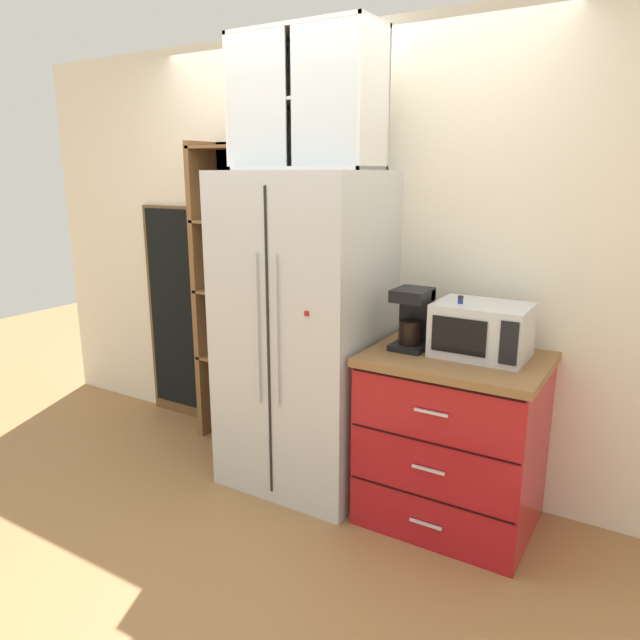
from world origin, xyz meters
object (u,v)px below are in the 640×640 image
(refrigerator, at_px, (305,333))
(mug_sage, at_px, (460,344))
(microwave, at_px, (482,330))
(chalkboard_menu, at_px, (180,314))
(coffee_maker, at_px, (413,318))
(bottle_cobalt, at_px, (459,329))
(bottle_amber, at_px, (455,336))

(refrigerator, relative_size, mug_sage, 16.21)
(microwave, xyz_separation_m, mug_sage, (-0.09, -0.02, -0.08))
(chalkboard_menu, bearing_deg, mug_sage, -6.95)
(coffee_maker, distance_m, mug_sage, 0.27)
(bottle_cobalt, distance_m, chalkboard_menu, 2.18)
(chalkboard_menu, bearing_deg, bottle_cobalt, -7.85)
(coffee_maker, distance_m, bottle_amber, 0.25)
(bottle_cobalt, height_order, bottle_amber, bottle_cobalt)
(refrigerator, xyz_separation_m, microwave, (0.97, 0.07, 0.14))
(bottle_amber, bearing_deg, bottle_cobalt, 90.00)
(microwave, bearing_deg, bottle_cobalt, -152.49)
(refrigerator, bearing_deg, bottle_cobalt, 1.46)
(refrigerator, xyz_separation_m, coffee_maker, (0.63, 0.03, 0.16))
(refrigerator, bearing_deg, chalkboard_menu, 165.96)
(refrigerator, distance_m, bottle_amber, 0.88)
(microwave, height_order, chalkboard_menu, chalkboard_menu)
(microwave, xyz_separation_m, coffee_maker, (-0.34, -0.04, 0.03))
(microwave, height_order, bottle_amber, microwave)
(refrigerator, xyz_separation_m, chalkboard_menu, (-1.27, 0.32, -0.11))
(microwave, relative_size, coffee_maker, 1.42)
(mug_sage, bearing_deg, chalkboard_menu, 173.05)
(microwave, bearing_deg, bottle_amber, -134.09)
(bottle_amber, bearing_deg, mug_sage, 88.68)
(refrigerator, xyz_separation_m, bottle_amber, (0.87, -0.03, 0.12))
(refrigerator, height_order, bottle_amber, refrigerator)
(coffee_maker, xyz_separation_m, mug_sage, (0.24, 0.03, -0.11))
(bottle_cobalt, xyz_separation_m, bottle_amber, (-0.00, -0.05, -0.02))
(refrigerator, distance_m, bottle_cobalt, 0.89)
(bottle_amber, bearing_deg, chalkboard_menu, 170.86)
(microwave, xyz_separation_m, chalkboard_menu, (-2.25, 0.25, -0.25))
(refrigerator, distance_m, chalkboard_menu, 1.32)
(bottle_cobalt, bearing_deg, microwave, 27.51)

